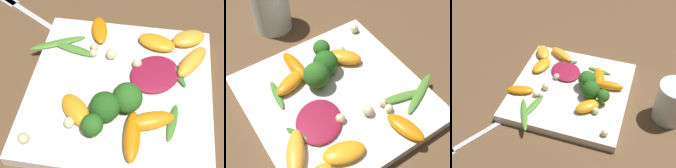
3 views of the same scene
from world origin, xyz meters
TOP-DOWN VIEW (x-y plane):
  - ground_plane at (0.00, 0.00)m, footprint 2.40×2.40m
  - plate at (0.00, 0.00)m, footprint 0.27×0.27m
  - drinking_glass at (0.00, -0.23)m, footprint 0.08×0.08m
  - radicchio_leaf_0 at (0.05, 0.03)m, footprint 0.11×0.11m
  - orange_segment_0 at (0.11, 0.06)m, footprint 0.06×0.08m
  - orange_segment_1 at (0.03, -0.08)m, footprint 0.03×0.08m
  - orange_segment_2 at (-0.05, 0.11)m, footprint 0.04×0.07m
  - orange_segment_3 at (0.05, -0.06)m, footprint 0.07×0.05m
  - orange_segment_4 at (-0.05, -0.06)m, footprint 0.06×0.06m
  - orange_segment_6 at (0.05, 0.09)m, footprint 0.07×0.05m
  - broccoli_floret_0 at (-0.01, -0.05)m, footprint 0.04×0.04m
  - broccoli_floret_1 at (0.01, -0.04)m, footprint 0.04×0.04m
  - broccoli_floret_2 at (-0.03, -0.08)m, footprint 0.03×0.03m
  - arugula_sprig_0 at (0.08, -0.05)m, footprint 0.02×0.06m
  - arugula_sprig_1 at (-0.08, 0.06)m, footprint 0.08×0.03m
  - arugula_sprig_2 at (0.08, 0.04)m, footprint 0.04×0.06m
  - arugula_sprig_3 at (-0.11, 0.07)m, footprint 0.09×0.05m
  - macadamia_nut_0 at (-0.02, 0.06)m, footprint 0.02×0.02m
  - macadamia_nut_1 at (-0.05, 0.06)m, footprint 0.01×0.01m
  - macadamia_nut_2 at (-0.05, 0.07)m, footprint 0.01×0.01m
  - macadamia_nut_3 at (-0.06, -0.08)m, footprint 0.02×0.02m
  - macadamia_nut_4 at (0.02, 0.04)m, footprint 0.01×0.01m
  - macadamia_nut_5 at (-0.11, -0.11)m, footprint 0.02×0.02m

SIDE VIEW (x-z plane):
  - ground_plane at x=0.00m, z-range 0.00..0.00m
  - plate at x=0.00m, z-range 0.00..0.02m
  - arugula_sprig_0 at x=0.08m, z-range 0.02..0.03m
  - arugula_sprig_3 at x=-0.11m, z-range 0.02..0.03m
  - arugula_sprig_1 at x=-0.08m, z-range 0.02..0.03m
  - arugula_sprig_2 at x=0.08m, z-range 0.02..0.03m
  - radicchio_leaf_0 at x=0.05m, z-range 0.02..0.03m
  - macadamia_nut_1 at x=-0.05m, z-range 0.02..0.03m
  - macadamia_nut_2 at x=-0.05m, z-range 0.02..0.03m
  - orange_segment_2 at x=-0.05m, z-range 0.02..0.04m
  - macadamia_nut_4 at x=0.02m, z-range 0.02..0.04m
  - macadamia_nut_5 at x=-0.11m, z-range 0.02..0.04m
  - macadamia_nut_3 at x=-0.06m, z-range 0.02..0.04m
  - orange_segment_6 at x=0.05m, z-range 0.02..0.04m
  - macadamia_nut_0 at x=-0.02m, z-range 0.02..0.04m
  - orange_segment_1 at x=0.03m, z-range 0.02..0.04m
  - orange_segment_3 at x=0.05m, z-range 0.02..0.04m
  - orange_segment_4 at x=-0.05m, z-range 0.02..0.04m
  - orange_segment_0 at x=0.11m, z-range 0.02..0.04m
  - broccoli_floret_0 at x=-0.01m, z-range 0.02..0.06m
  - broccoli_floret_2 at x=-0.03m, z-range 0.02..0.06m
  - broccoli_floret_1 at x=0.01m, z-range 0.02..0.07m
  - drinking_glass at x=0.00m, z-range 0.00..0.10m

